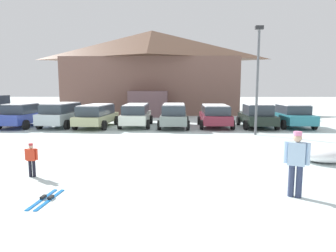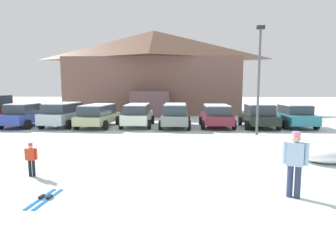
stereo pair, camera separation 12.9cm
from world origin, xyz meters
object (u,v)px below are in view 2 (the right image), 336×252
parked_blue_hatchback (24,115)px  skier_child_in_red_jacket (31,158)px  ski_lodge (154,72)px  parked_white_suv (138,114)px  parked_silver_wagon (64,114)px  parked_maroon_van (216,115)px  parked_black_sedan (259,116)px  parked_teal_hatchback (293,115)px  skier_adult_in_blue_parka (295,161)px  parked_grey_wagon (175,115)px  plowed_snow_pile (326,154)px  parked_beige_suv (98,115)px  pair_of_skis (45,198)px  lamp_post (259,75)px

parked_blue_hatchback → skier_child_in_red_jacket: 13.07m
ski_lodge → parked_white_suv: ski_lodge is taller
parked_blue_hatchback → parked_silver_wagon: bearing=3.9°
parked_maroon_van → parked_black_sedan: parked_black_sedan is taller
parked_teal_hatchback → skier_adult_in_blue_parka: 14.56m
parked_maroon_van → skier_adult_in_blue_parka: skier_adult_in_blue_parka is taller
parked_maroon_van → parked_teal_hatchback: 5.37m
parked_white_suv → parked_maroon_van: (5.49, -0.27, -0.01)m
parked_grey_wagon → plowed_snow_pile: parked_grey_wagon is taller
skier_adult_in_blue_parka → parked_silver_wagon: bearing=129.0°
parked_blue_hatchback → parked_beige_suv: size_ratio=0.91×
parked_grey_wagon → parked_maroon_van: (2.84, 0.28, -0.03)m
parked_silver_wagon → pair_of_skis: parked_silver_wagon is taller
parked_teal_hatchback → parked_black_sedan: bearing=-170.3°
ski_lodge → parked_teal_hatchback: ski_lodge is taller
parked_teal_hatchback → parked_maroon_van: bearing=-177.3°
parked_maroon_van → parked_black_sedan: (2.85, -0.18, -0.02)m
ski_lodge → parked_beige_suv: 13.10m
pair_of_skis → skier_child_in_red_jacket: bearing=123.0°
parked_grey_wagon → skier_child_in_red_jacket: size_ratio=4.09×
parked_black_sedan → skier_child_in_red_jacket: (-10.12, -11.56, -0.23)m
parked_beige_suv → skier_adult_in_blue_parka: size_ratio=2.87×
parked_maroon_van → parked_teal_hatchback: size_ratio=0.89×
parked_maroon_van → parked_black_sedan: 2.86m
skier_child_in_red_jacket → plowed_snow_pile: 10.18m
parked_beige_suv → parked_white_suv: parked_white_suv is taller
parked_silver_wagon → lamp_post: size_ratio=0.73×
skier_adult_in_blue_parka → skier_child_in_red_jacket: (-7.40, 1.60, -0.35)m
parked_blue_hatchback → skier_adult_in_blue_parka: 18.84m
parked_grey_wagon → pair_of_skis: bearing=-103.5°
parked_teal_hatchback → plowed_snow_pile: bearing=-105.0°
parked_teal_hatchback → skier_adult_in_blue_parka: skier_adult_in_blue_parka is taller
ski_lodge → parked_black_sedan: size_ratio=4.38×
skier_adult_in_blue_parka → pair_of_skis: size_ratio=1.18×
parked_grey_wagon → parked_black_sedan: size_ratio=1.03×
parked_maroon_van → lamp_post: lamp_post is taller
ski_lodge → parked_grey_wagon: ski_lodge is taller
parked_white_suv → parked_black_sedan: (8.34, -0.45, -0.04)m
ski_lodge → plowed_snow_pile: ski_lodge is taller
parked_maroon_van → skier_adult_in_blue_parka: (0.13, -13.33, 0.10)m
parked_beige_suv → parked_maroon_van: parked_beige_suv is taller
parked_blue_hatchback → pair_of_skis: 15.31m
parked_silver_wagon → lamp_post: 13.23m
ski_lodge → parked_silver_wagon: bearing=-114.6°
pair_of_skis → parked_white_suv: bearing=87.7°
parked_black_sedan → parked_teal_hatchback: parked_black_sedan is taller
ski_lodge → parked_black_sedan: (8.00, -12.23, -3.61)m
plowed_snow_pile → parked_grey_wagon: bearing=120.5°
parked_beige_suv → parked_white_suv: 2.72m
ski_lodge → parked_blue_hatchback: ski_lodge is taller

